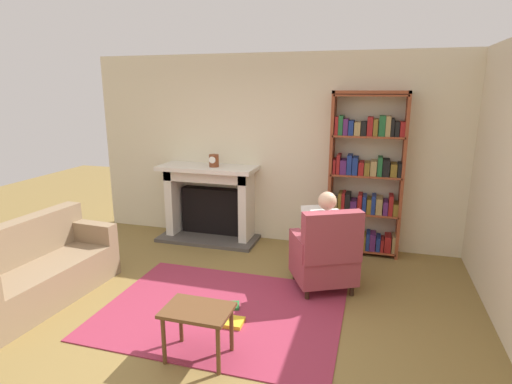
# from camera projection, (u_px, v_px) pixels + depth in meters

# --- Properties ---
(ground) EXTENTS (14.00, 14.00, 0.00)m
(ground) POSITION_uv_depth(u_px,v_px,m) (211.00, 327.00, 3.94)
(ground) COLOR olive
(back_wall) EXTENTS (5.60, 0.10, 2.70)m
(back_wall) POSITION_uv_depth(u_px,v_px,m) (276.00, 150.00, 5.99)
(back_wall) COLOR beige
(back_wall) RESTS_ON ground
(side_wall_right) EXTENTS (0.10, 5.20, 2.70)m
(side_wall_right) POSITION_uv_depth(u_px,v_px,m) (506.00, 179.00, 4.05)
(side_wall_right) COLOR beige
(side_wall_right) RESTS_ON ground
(area_rug) EXTENTS (2.40, 1.80, 0.01)m
(area_rug) POSITION_uv_depth(u_px,v_px,m) (222.00, 311.00, 4.22)
(area_rug) COLOR #922B43
(area_rug) RESTS_ON ground
(fireplace) EXTENTS (1.47, 0.64, 1.12)m
(fireplace) POSITION_uv_depth(u_px,v_px,m) (210.00, 200.00, 6.19)
(fireplace) COLOR #4C4742
(fireplace) RESTS_ON ground
(mantel_clock) EXTENTS (0.14, 0.14, 0.18)m
(mantel_clock) POSITION_uv_depth(u_px,v_px,m) (214.00, 161.00, 5.92)
(mantel_clock) COLOR brown
(mantel_clock) RESTS_ON fireplace
(bookshelf) EXTENTS (0.96, 0.32, 2.19)m
(bookshelf) POSITION_uv_depth(u_px,v_px,m) (366.00, 178.00, 5.50)
(bookshelf) COLOR brown
(bookshelf) RESTS_ON ground
(armchair_reading) EXTENTS (0.85, 0.84, 0.97)m
(armchair_reading) POSITION_uv_depth(u_px,v_px,m) (326.00, 255.00, 4.56)
(armchair_reading) COLOR #331E14
(armchair_reading) RESTS_ON ground
(seated_reader) EXTENTS (0.52, 0.60, 1.14)m
(seated_reader) POSITION_uv_depth(u_px,v_px,m) (323.00, 235.00, 4.63)
(seated_reader) COLOR white
(seated_reader) RESTS_ON ground
(sofa_floral) EXTENTS (0.82, 1.74, 0.85)m
(sofa_floral) POSITION_uv_depth(u_px,v_px,m) (36.00, 272.00, 4.39)
(sofa_floral) COLOR #887053
(sofa_floral) RESTS_ON ground
(side_table) EXTENTS (0.56, 0.39, 0.46)m
(side_table) POSITION_uv_depth(u_px,v_px,m) (198.00, 316.00, 3.40)
(side_table) COLOR brown
(side_table) RESTS_ON ground
(scattered_books) EXTENTS (0.37, 0.50, 0.04)m
(scattered_books) POSITION_uv_depth(u_px,v_px,m) (230.00, 316.00, 4.07)
(scattered_books) COLOR #267233
(scattered_books) RESTS_ON area_rug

